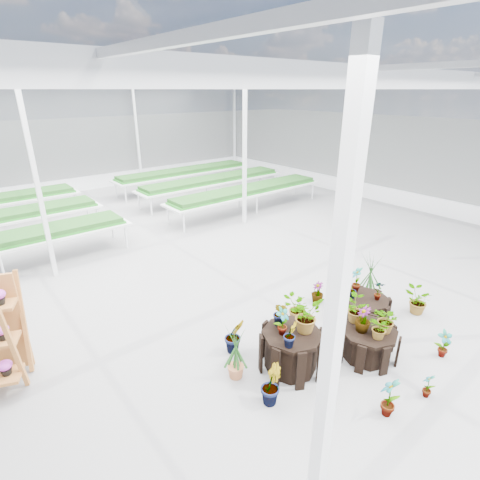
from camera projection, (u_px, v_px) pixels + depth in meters
ground_plane at (257, 300)px, 8.01m from camera, size 24.00×24.00×0.00m
greenhouse_shell at (259, 199)px, 7.16m from camera, size 18.00×24.00×4.50m
steel_frame at (259, 199)px, 7.16m from camera, size 18.00×24.00×4.50m
nursery_benches at (119, 206)px, 13.01m from camera, size 16.00×7.00×0.84m
plinth_tall at (291, 350)px, 5.96m from camera, size 1.22×1.22×0.67m
plinth_mid at (367, 343)px, 6.26m from camera, size 1.28×1.28×0.52m
plinth_low at (364, 307)px, 7.37m from camera, size 0.97×0.97×0.42m
nursery_plants at (333, 315)px, 6.53m from camera, size 4.43×2.98×1.23m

